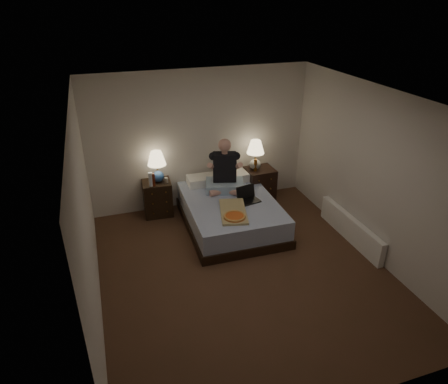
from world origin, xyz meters
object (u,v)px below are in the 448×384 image
object	(u,v)px
person	(225,166)
water_bottle	(151,179)
lamp_right	(255,155)
radiator	(350,229)
soda_can	(166,180)
laptop	(249,195)
nightstand_left	(158,198)
beer_bottle_right	(255,165)
nightstand_right	(260,185)
beer_bottle_left	(153,180)
bed	(231,213)
pizza_box	(235,217)
lamp_left	(157,167)

from	to	relation	value
person	water_bottle	bearing A→B (deg)	-174.65
lamp_right	radiator	xyz separation A→B (m)	(0.97, -1.73, -0.74)
soda_can	laptop	world-z (taller)	soda_can
nightstand_left	laptop	size ratio (longest dim) A/B	1.88
soda_can	beer_bottle_right	distance (m)	1.65
nightstand_left	person	size ratio (longest dim) A/B	0.69
nightstand_right	beer_bottle_left	xyz separation A→B (m)	(-1.99, -0.03, 0.42)
laptop	radiator	world-z (taller)	laptop
person	beer_bottle_right	bearing A→B (deg)	34.92
beer_bottle_right	person	world-z (taller)	person
bed	person	bearing A→B (deg)	87.20
bed	soda_can	distance (m)	1.26
pizza_box	soda_can	bearing A→B (deg)	135.68
soda_can	pizza_box	size ratio (longest dim) A/B	0.13
water_bottle	radiator	bearing A→B (deg)	-29.96
water_bottle	beer_bottle_left	bearing A→B (deg)	-2.74
lamp_left	water_bottle	size ratio (longest dim) A/B	2.24
nightstand_right	water_bottle	xyz separation A→B (m)	(-2.04, -0.03, 0.43)
beer_bottle_left	laptop	distance (m)	1.66
pizza_box	radiator	distance (m)	1.92
lamp_left	water_bottle	bearing A→B (deg)	-135.77
bed	nightstand_left	bearing A→B (deg)	145.72
pizza_box	radiator	size ratio (longest dim) A/B	0.47
lamp_left	beer_bottle_right	bearing A→B (deg)	-5.39
lamp_left	lamp_right	xyz separation A→B (m)	(1.79, -0.09, 0.03)
laptop	beer_bottle_left	bearing A→B (deg)	140.64
pizza_box	lamp_right	bearing A→B (deg)	70.10
water_bottle	pizza_box	xyz separation A→B (m)	(1.07, -1.25, -0.24)
soda_can	beer_bottle_right	bearing A→B (deg)	-2.17
lamp_left	pizza_box	distance (m)	1.72
lamp_right	laptop	world-z (taller)	lamp_right
water_bottle	bed	bearing A→B (deg)	-28.14
radiator	water_bottle	bearing A→B (deg)	150.04
nightstand_right	person	xyz separation A→B (m)	(-0.79, -0.27, 0.62)
soda_can	beer_bottle_left	world-z (taller)	beer_bottle_left
nightstand_right	bed	bearing A→B (deg)	-141.95
lamp_left	beer_bottle_left	world-z (taller)	lamp_left
beer_bottle_right	laptop	world-z (taller)	beer_bottle_right
soda_can	beer_bottle_left	size ratio (longest dim) A/B	0.43
lamp_right	water_bottle	bearing A→B (deg)	-178.37
beer_bottle_left	radiator	xyz separation A→B (m)	(2.87, -1.68, -0.55)
nightstand_left	laptop	xyz separation A→B (m)	(1.39, -0.93, 0.29)
bed	water_bottle	xyz separation A→B (m)	(-1.22, 0.65, 0.52)
nightstand_right	radiator	bearing A→B (deg)	-64.48
beer_bottle_left	person	world-z (taller)	person
soda_can	radiator	size ratio (longest dim) A/B	0.06
lamp_left	beer_bottle_right	xyz separation A→B (m)	(1.77, -0.17, -0.14)
lamp_right	beer_bottle_left	distance (m)	1.90
nightstand_left	water_bottle	size ratio (longest dim) A/B	2.55
bed	nightstand_left	xyz separation A→B (m)	(-1.11, 0.80, 0.08)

